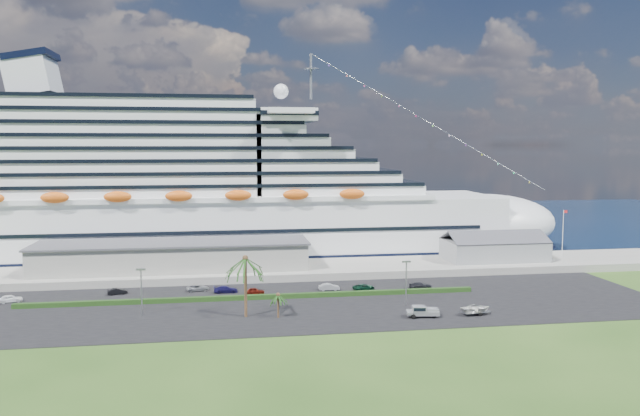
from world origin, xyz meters
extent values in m
plane|color=#264617|center=(0.00, 0.00, 0.00)|extent=(420.00, 420.00, 0.00)
cube|color=black|center=(0.00, 11.00, 0.06)|extent=(140.00, 38.00, 0.12)
cube|color=gray|center=(0.00, 40.00, 0.90)|extent=(240.00, 20.00, 1.80)
cube|color=#0B1D33|center=(0.00, 130.00, 0.01)|extent=(420.00, 160.00, 0.02)
cube|color=silver|center=(-20.00, 64.00, 8.00)|extent=(160.00, 30.00, 16.00)
ellipsoid|color=silver|center=(60.00, 64.00, 8.00)|extent=(40.00, 30.00, 16.00)
cube|color=black|center=(-20.00, 64.00, 1.20)|extent=(164.00, 30.60, 2.40)
cube|color=silver|center=(-32.00, 64.00, 29.60)|extent=(128.00, 26.00, 24.80)
cube|color=silver|center=(2.80, 64.00, 37.40)|extent=(14.00, 38.00, 3.20)
cube|color=silver|center=(-60.00, 64.00, 47.00)|extent=(11.58, 14.00, 11.58)
cylinder|color=gray|center=(10.00, 64.00, 48.00)|extent=(0.70, 0.70, 12.00)
ellipsoid|color=#DC5A14|center=(-24.00, 48.20, 17.80)|extent=(90.00, 2.40, 2.60)
ellipsoid|color=#DC5A14|center=(-24.00, 79.80, 17.80)|extent=(90.00, 2.40, 2.60)
cube|color=black|center=(-20.00, 64.00, 8.80)|extent=(144.00, 30.40, 0.90)
cube|color=gray|center=(-25.00, 40.00, 4.80)|extent=(60.00, 14.00, 6.00)
cube|color=#4C4C54|center=(-25.00, 40.00, 7.90)|extent=(61.00, 15.00, 0.40)
cube|color=gray|center=(52.00, 40.00, 4.20)|extent=(24.00, 12.00, 4.80)
cube|color=#4C4C54|center=(52.00, 37.00, 7.80)|extent=(24.00, 6.31, 2.74)
cube|color=#4C4C54|center=(52.00, 43.00, 7.80)|extent=(24.00, 6.31, 2.74)
cylinder|color=silver|center=(70.00, 40.00, 7.80)|extent=(0.16, 0.16, 12.00)
cube|color=red|center=(70.50, 40.00, 13.40)|extent=(1.00, 0.04, 0.70)
cube|color=black|center=(-8.00, 16.00, 0.57)|extent=(88.00, 1.10, 0.90)
cylinder|color=gray|center=(-28.00, 8.00, 4.12)|extent=(0.24, 0.24, 8.00)
cube|color=gray|center=(-28.00, 8.00, 8.22)|extent=(1.60, 0.35, 0.35)
cylinder|color=gray|center=(20.00, 8.00, 4.12)|extent=(0.24, 0.24, 8.00)
cube|color=gray|center=(20.00, 8.00, 8.22)|extent=(1.60, 0.35, 0.35)
cylinder|color=#47301E|center=(-10.00, 4.00, 5.25)|extent=(0.54, 0.54, 10.50)
sphere|color=#47301E|center=(-10.00, 4.00, 10.50)|extent=(0.98, 0.98, 0.98)
cylinder|color=#47301E|center=(-4.50, 2.50, 2.10)|extent=(0.35, 0.35, 4.20)
sphere|color=#47301E|center=(-4.50, 2.50, 4.20)|extent=(0.73, 0.73, 0.73)
imported|color=white|center=(-53.84, 20.85, 0.86)|extent=(4.64, 3.02, 1.47)
imported|color=black|center=(-34.81, 24.35, 0.75)|extent=(4.06, 2.32, 1.27)
imported|color=gray|center=(-18.99, 24.90, 0.75)|extent=(4.85, 2.96, 1.26)
imported|color=#1A164F|center=(-13.38, 22.45, 0.82)|extent=(4.84, 2.00, 1.40)
imported|color=#5F150C|center=(-7.65, 20.15, 0.80)|extent=(4.05, 1.77, 1.36)
imported|color=#A4A5AB|center=(7.65, 21.23, 0.82)|extent=(4.32, 1.64, 1.40)
imported|color=#0C321F|center=(14.75, 20.40, 0.76)|extent=(5.01, 3.50, 1.27)
imported|color=#232429|center=(26.62, 19.72, 0.81)|extent=(4.99, 2.60, 1.38)
cylinder|color=black|center=(18.35, -1.99, 0.53)|extent=(0.86, 0.40, 0.83)
cylinder|color=black|center=(18.35, -0.02, 0.53)|extent=(0.86, 0.40, 0.83)
cylinder|color=black|center=(21.97, -1.99, 0.53)|extent=(0.86, 0.40, 0.83)
cylinder|color=black|center=(21.97, -0.02, 0.53)|extent=(0.86, 0.40, 0.83)
cube|color=#ACADB3|center=(20.32, -1.01, 0.89)|extent=(5.82, 2.84, 0.72)
cube|color=#ACADB3|center=(21.82, -1.01, 1.31)|extent=(2.74, 2.35, 0.57)
cube|color=#ACADB3|center=(19.59, -1.01, 1.62)|extent=(2.53, 2.27, 0.98)
cube|color=black|center=(19.59, -1.01, 1.72)|extent=(2.33, 2.29, 0.57)
cube|color=#ACADB3|center=(17.94, -1.01, 1.10)|extent=(1.20, 2.07, 0.36)
cube|color=gray|center=(30.01, -1.15, 0.70)|extent=(5.11, 2.52, 0.13)
cylinder|color=gray|center=(27.77, -1.15, 0.70)|extent=(2.33, 0.43, 0.09)
cylinder|color=black|center=(30.43, -2.11, 0.46)|extent=(0.71, 0.33, 0.68)
cylinder|color=black|center=(30.43, -0.20, 0.46)|extent=(0.71, 0.33, 0.68)
imported|color=silver|center=(30.01, -1.15, 1.33)|extent=(5.91, 4.61, 1.12)
camera|label=1|loc=(-13.63, -102.60, 29.83)|focal=35.00mm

